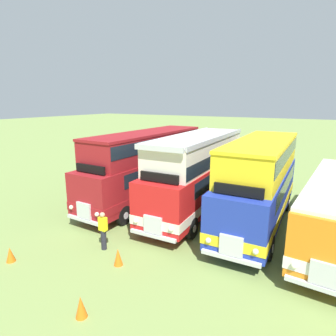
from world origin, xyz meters
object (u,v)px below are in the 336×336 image
(cone_near_end, at_px, (10,254))
(cone_far_end, at_px, (118,257))
(bus_first_in_row, at_px, (147,163))
(bus_third_in_row, at_px, (260,179))
(cone_mid_row, at_px, (81,307))
(marshal_person, at_px, (103,230))
(bus_second_in_row, at_px, (198,172))

(cone_near_end, height_order, cone_far_end, cone_far_end)
(cone_near_end, bearing_deg, bus_first_in_row, 86.10)
(bus_third_in_row, bearing_deg, cone_mid_row, -107.28)
(cone_near_end, height_order, marshal_person, marshal_person)
(cone_mid_row, bearing_deg, marshal_person, 123.21)
(cone_mid_row, bearing_deg, cone_far_end, 107.55)
(cone_mid_row, height_order, cone_far_end, same)
(bus_third_in_row, bearing_deg, bus_first_in_row, 178.15)
(bus_third_in_row, height_order, marshal_person, bus_third_in_row)
(bus_second_in_row, relative_size, marshal_person, 5.83)
(cone_mid_row, height_order, marshal_person, marshal_person)
(bus_first_in_row, distance_m, bus_second_in_row, 3.57)
(bus_second_in_row, bearing_deg, bus_first_in_row, 179.51)
(bus_second_in_row, distance_m, cone_mid_row, 9.90)
(bus_second_in_row, relative_size, bus_third_in_row, 1.03)
(bus_second_in_row, bearing_deg, bus_third_in_row, -3.20)
(bus_first_in_row, relative_size, marshal_person, 6.22)
(cone_far_end, bearing_deg, cone_near_end, -152.97)
(marshal_person, bearing_deg, bus_first_in_row, 107.44)
(cone_near_end, relative_size, marshal_person, 0.36)
(bus_first_in_row, height_order, cone_near_end, bus_first_in_row)
(bus_first_in_row, xyz_separation_m, bus_third_in_row, (7.15, -0.23, -0.01))
(bus_first_in_row, relative_size, cone_near_end, 17.38)
(bus_first_in_row, xyz_separation_m, cone_near_end, (-0.61, -8.97, -2.16))
(bus_first_in_row, height_order, bus_third_in_row, same)
(bus_second_in_row, height_order, cone_near_end, bus_second_in_row)
(bus_first_in_row, distance_m, cone_far_end, 8.00)
(bus_first_in_row, bearing_deg, bus_second_in_row, -0.49)
(bus_third_in_row, distance_m, cone_near_end, 11.88)
(cone_near_end, bearing_deg, marshal_person, 45.89)
(bus_third_in_row, distance_m, cone_mid_row, 10.14)
(cone_near_end, bearing_deg, bus_third_in_row, 48.37)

